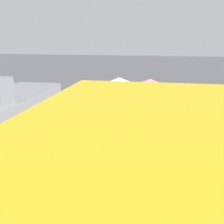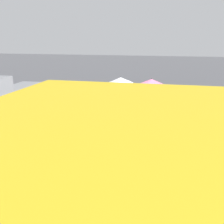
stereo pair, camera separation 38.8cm
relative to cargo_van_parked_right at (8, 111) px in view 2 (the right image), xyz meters
The scene contains 11 objects.
ground_plane 4.57m from the cargo_van_parked_right, 161.50° to the right, with size 90.00×90.00×0.00m, color #4C4C51.
slush_patch_under_van 4.72m from the cargo_van_parked_right, 106.82° to the right, with size 2.59×2.59×0.01m, color silver.
slush_patch_mid_street 5.43m from the cargo_van_parked_right, behind, with size 2.55×2.55×0.01m, color silver.
slush_patch_far_side 3.61m from the cargo_van_parked_right, 161.52° to the left, with size 1.39×1.39×0.01m, color silver.
cargo_van_parked_right is the anchor object (origin of this frame).
shopping_cart_vendor 4.56m from the cargo_van_parked_right, 156.05° to the right, with size 0.82×0.97×1.02m.
hand_dolly_boxes 3.39m from the cargo_van_parked_right, 150.81° to the right, with size 0.62×0.78×1.32m.
pedestrian_pink_side 3.30m from the cargo_van_parked_right, 163.56° to the right, with size 1.04×1.04×2.15m.
pedestrian_black_side 4.50m from the cargo_van_parked_right, 142.25° to the right, with size 1.04×1.04×2.15m.
pedestrian_white_side 5.54m from the cargo_van_parked_right, 152.00° to the right, with size 1.04×1.04×2.15m.
pedestrian_far_side 4.39m from the cargo_van_parked_right, behind, with size 1.04×1.04×2.15m.
Camera 2 is at (-1.48, 9.46, 3.75)m, focal length 42.60 mm.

